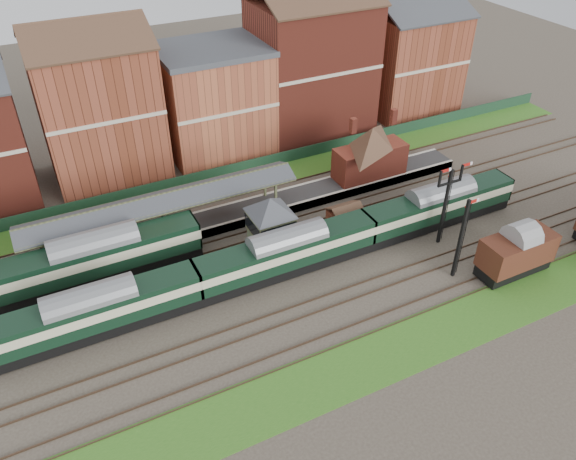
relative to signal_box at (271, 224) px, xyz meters
name	(u,v)px	position (x,y,z in m)	size (l,w,h in m)	color
ground	(316,263)	(3.00, -3.25, -3.19)	(160.00, 160.00, 0.00)	#473D33
grass_back	(247,182)	(3.00, 12.75, -3.16)	(90.00, 4.50, 0.06)	#2D6619
grass_front	(392,352)	(3.00, -15.25, -3.16)	(90.00, 5.00, 0.06)	#2D6619
fence	(240,168)	(3.00, 14.75, -2.44)	(90.00, 0.12, 1.50)	#193823
platform	(226,218)	(-2.00, 6.50, -2.69)	(55.00, 3.40, 1.00)	#2D2D2D
signal_box	(271,224)	(0.00, 0.00, 0.00)	(5.40, 5.40, 6.00)	#5E7251
brick_hut	(345,220)	(8.00, 0.00, -2.00)	(3.20, 2.64, 2.94)	brown
station_building	(371,151)	(15.00, 6.50, 0.76)	(8.10, 8.10, 5.90)	maroon
canopy	(162,198)	(-8.00, 6.50, 1.39)	(26.00, 3.89, 4.08)	#43492D
semaphore_bracket	(446,201)	(15.04, -5.75, 1.44)	(3.60, 0.25, 8.18)	black
semaphore_siding	(461,238)	(13.02, -10.25, 0.96)	(1.23, 0.25, 8.00)	black
town_backdrop	(212,95)	(2.82, 21.75, 3.81)	(69.00, 10.00, 16.00)	maroon
dmu_train	(287,252)	(0.08, -3.25, -0.94)	(49.91, 2.63, 3.83)	black
platform_railcar	(97,257)	(-14.93, 3.25, -0.78)	(17.89, 2.82, 4.12)	black
goods_van_a	(517,252)	(17.96, -12.25, -0.89)	(6.71, 2.91, 4.07)	black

